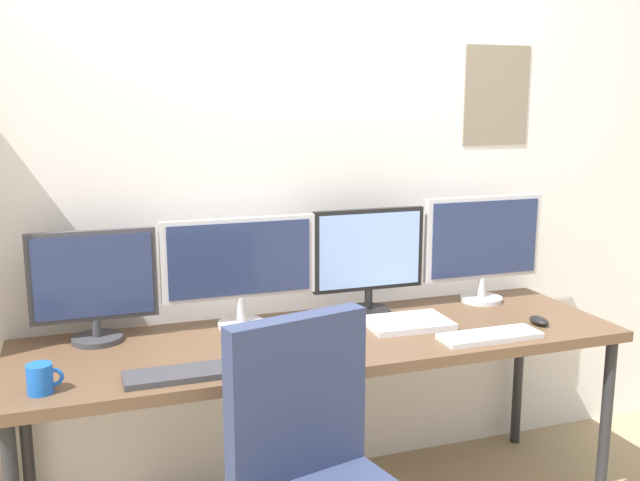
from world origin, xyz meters
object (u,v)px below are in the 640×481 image
at_px(keyboard_right, 490,336).
at_px(computer_mouse, 539,321).
at_px(monitor_far_left, 94,283).
at_px(keyboard_left, 181,374).
at_px(monitor_center_left, 240,265).
at_px(laptop_closed, 407,323).
at_px(monitor_far_right, 483,244).
at_px(coffee_mug, 41,379).
at_px(desk, 324,349).
at_px(monitor_center_right, 369,257).

distance_m(keyboard_right, computer_mouse, 0.28).
height_order(monitor_far_left, keyboard_left, monitor_far_left).
distance_m(monitor_center_left, laptop_closed, 0.68).
bearing_deg(monitor_center_left, keyboard_right, -28.19).
relative_size(monitor_far_right, coffee_mug, 5.16).
relative_size(monitor_center_left, keyboard_left, 1.66).
relative_size(monitor_far_left, monitor_center_left, 0.75).
height_order(keyboard_right, laptop_closed, laptop_closed).
height_order(monitor_far_right, coffee_mug, monitor_far_right).
relative_size(laptop_closed, coffee_mug, 3.02).
bearing_deg(laptop_closed, desk, -177.04).
xyz_separation_m(monitor_center_left, keyboard_right, (0.83, -0.44, -0.23)).
bearing_deg(monitor_far_left, keyboard_right, -18.06).
distance_m(monitor_center_right, laptop_closed, 0.31).
bearing_deg(monitor_far_left, monitor_center_left, 0.01).
height_order(desk, coffee_mug, coffee_mug).
bearing_deg(monitor_far_right, laptop_closed, -155.58).
xyz_separation_m(computer_mouse, coffee_mug, (-1.80, -0.07, 0.03)).
distance_m(monitor_far_left, monitor_center_right, 1.06).
xyz_separation_m(monitor_center_right, coffee_mug, (-1.24, -0.43, -0.19)).
relative_size(monitor_far_left, monitor_center_right, 0.95).
bearing_deg(coffee_mug, keyboard_left, -1.87).
xyz_separation_m(desk, keyboard_right, (0.56, -0.23, 0.06)).
height_order(monitor_far_right, keyboard_left, monitor_far_right).
xyz_separation_m(keyboard_left, computer_mouse, (1.39, 0.08, 0.01)).
bearing_deg(keyboard_left, desk, 22.33).
bearing_deg(keyboard_left, monitor_far_left, 118.09).
relative_size(monitor_center_left, monitor_far_right, 1.08).
relative_size(desk, monitor_far_right, 4.08).
xyz_separation_m(monitor_center_left, monitor_center_right, (0.53, -0.00, -0.01)).
relative_size(desk, computer_mouse, 23.25).
xyz_separation_m(monitor_center_right, computer_mouse, (0.57, -0.36, -0.22)).
distance_m(keyboard_left, computer_mouse, 1.39).
bearing_deg(monitor_far_right, monitor_far_left, -180.00).
relative_size(desk, laptop_closed, 6.98).
xyz_separation_m(desk, monitor_center_right, (0.27, 0.21, 0.29)).
distance_m(desk, coffee_mug, 1.00).
relative_size(monitor_center_left, laptop_closed, 1.85).
xyz_separation_m(keyboard_left, keyboard_right, (1.12, 0.00, 0.00)).
xyz_separation_m(keyboard_left, coffee_mug, (-0.41, 0.01, 0.04)).
bearing_deg(desk, monitor_center_right, 38.66).
bearing_deg(keyboard_right, coffee_mug, 179.50).
bearing_deg(laptop_closed, keyboard_right, -45.35).
bearing_deg(monitor_far_left, desk, -14.93).
relative_size(desk, coffee_mug, 21.06).
bearing_deg(keyboard_left, coffee_mug, 178.13).
relative_size(monitor_far_right, laptop_closed, 1.71).
bearing_deg(keyboard_left, monitor_center_right, 28.19).
distance_m(keyboard_right, coffee_mug, 1.53).
xyz_separation_m(desk, keyboard_left, (-0.56, -0.23, 0.06)).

